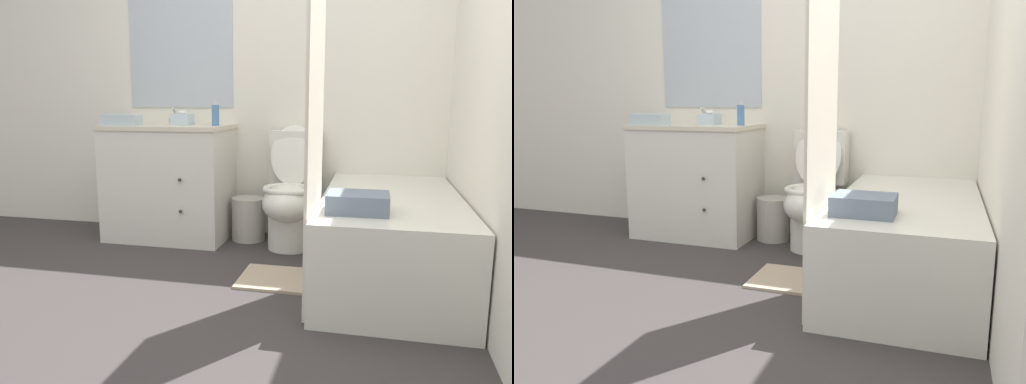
# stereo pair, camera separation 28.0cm
# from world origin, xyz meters

# --- Properties ---
(ground_plane) EXTENTS (14.00, 14.00, 0.00)m
(ground_plane) POSITION_xyz_m (0.00, 0.00, 0.00)
(ground_plane) COLOR #383333
(wall_back) EXTENTS (8.00, 0.06, 2.50)m
(wall_back) POSITION_xyz_m (-0.01, 1.79, 1.25)
(wall_back) COLOR white
(wall_back) RESTS_ON ground_plane
(wall_right) EXTENTS (0.05, 2.77, 2.50)m
(wall_right) POSITION_xyz_m (1.22, 0.88, 1.25)
(wall_right) COLOR white
(wall_right) RESTS_ON ground_plane
(vanity_cabinet) EXTENTS (0.89, 0.59, 0.84)m
(vanity_cabinet) POSITION_xyz_m (-0.75, 1.49, 0.43)
(vanity_cabinet) COLOR silver
(vanity_cabinet) RESTS_ON ground_plane
(sink_faucet) EXTENTS (0.14, 0.12, 0.12)m
(sink_faucet) POSITION_xyz_m (-0.75, 1.66, 0.87)
(sink_faucet) COLOR silver
(sink_faucet) RESTS_ON vanity_cabinet
(toilet) EXTENTS (0.36, 0.63, 0.84)m
(toilet) POSITION_xyz_m (0.16, 1.44, 0.37)
(toilet) COLOR silver
(toilet) RESTS_ON ground_plane
(bathtub) EXTENTS (0.75, 1.58, 0.48)m
(bathtub) POSITION_xyz_m (0.81, 0.97, 0.24)
(bathtub) COLOR silver
(bathtub) RESTS_ON ground_plane
(shower_curtain) EXTENTS (0.02, 0.59, 1.92)m
(shower_curtain) POSITION_xyz_m (0.42, 0.54, 0.96)
(shower_curtain) COLOR silver
(shower_curtain) RESTS_ON ground_plane
(wastebasket) EXTENTS (0.24, 0.24, 0.31)m
(wastebasket) POSITION_xyz_m (-0.17, 1.55, 0.16)
(wastebasket) COLOR #B7B2A8
(wastebasket) RESTS_ON ground_plane
(tissue_box) EXTENTS (0.13, 0.13, 0.10)m
(tissue_box) POSITION_xyz_m (-0.64, 1.48, 0.88)
(tissue_box) COLOR silver
(tissue_box) RESTS_ON vanity_cabinet
(soap_dispenser) EXTENTS (0.05, 0.05, 0.17)m
(soap_dispenser) POSITION_xyz_m (-0.38, 1.46, 0.91)
(soap_dispenser) COLOR #4C7AB2
(soap_dispenser) RESTS_ON vanity_cabinet
(hand_towel_folded) EXTENTS (0.26, 0.14, 0.08)m
(hand_towel_folded) POSITION_xyz_m (-1.03, 1.31, 0.87)
(hand_towel_folded) COLOR silver
(hand_towel_folded) RESTS_ON vanity_cabinet
(bath_towel_folded) EXTENTS (0.29, 0.24, 0.09)m
(bath_towel_folded) POSITION_xyz_m (0.64, 0.49, 0.53)
(bath_towel_folded) COLOR slate
(bath_towel_folded) RESTS_ON bathtub
(bath_mat) EXTENTS (0.44, 0.40, 0.02)m
(bath_mat) POSITION_xyz_m (0.21, 0.77, 0.01)
(bath_mat) COLOR tan
(bath_mat) RESTS_ON ground_plane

